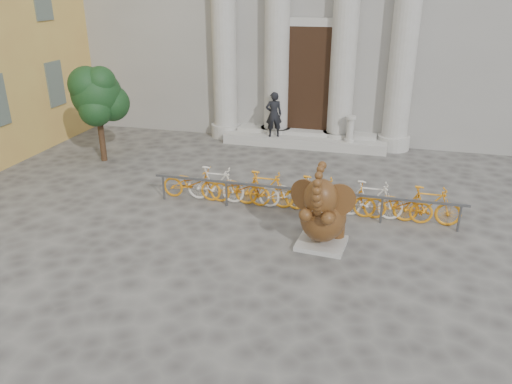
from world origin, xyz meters
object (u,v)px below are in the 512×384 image
(bike_rack, at_px, (302,193))
(pedestrian, at_px, (274,114))
(elephant_statue, at_px, (323,215))
(tree, at_px, (97,96))

(bike_rack, relative_size, pedestrian, 4.95)
(elephant_statue, height_order, tree, tree)
(bike_rack, relative_size, tree, 2.55)
(tree, bearing_deg, pedestrian, 31.11)
(elephant_statue, relative_size, tree, 0.68)
(bike_rack, height_order, tree, tree)
(tree, bearing_deg, elephant_statue, -27.23)
(elephant_statue, height_order, pedestrian, elephant_statue)
(bike_rack, xyz_separation_m, tree, (-7.21, 2.27, 1.73))
(elephant_statue, distance_m, bike_rack, 2.01)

